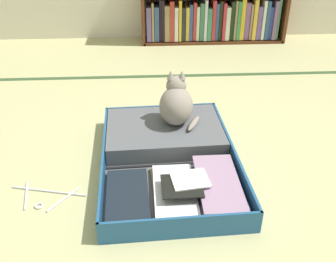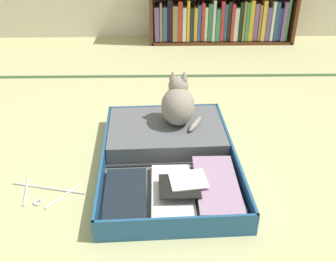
% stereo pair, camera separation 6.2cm
% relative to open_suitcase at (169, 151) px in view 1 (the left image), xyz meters
% --- Properties ---
extents(ground_plane, '(10.00, 10.00, 0.00)m').
position_rel_open_suitcase_xyz_m(ground_plane, '(0.12, -0.27, -0.05)').
color(ground_plane, '#BAB680').
extents(tatami_border, '(4.80, 0.05, 0.00)m').
position_rel_open_suitcase_xyz_m(tatami_border, '(0.12, 1.12, -0.05)').
color(tatami_border, '#35502C').
rests_on(tatami_border, ground_plane).
extents(open_suitcase, '(0.71, 1.01, 0.11)m').
position_rel_open_suitcase_xyz_m(open_suitcase, '(0.00, 0.00, 0.00)').
color(open_suitcase, '#215282').
rests_on(open_suitcase, ground_plane).
extents(black_cat, '(0.24, 0.24, 0.29)m').
position_rel_open_suitcase_xyz_m(black_cat, '(0.05, 0.20, 0.18)').
color(black_cat, gray).
rests_on(black_cat, open_suitcase).
extents(clothes_hanger, '(0.36, 0.23, 0.01)m').
position_rel_open_suitcase_xyz_m(clothes_hanger, '(-0.59, -0.28, -0.04)').
color(clothes_hanger, silver).
rests_on(clothes_hanger, ground_plane).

